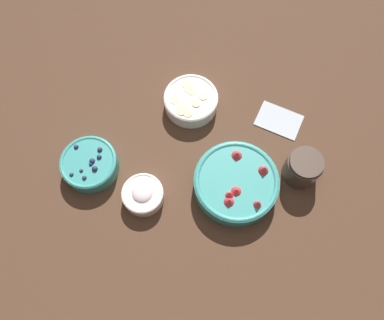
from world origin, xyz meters
name	(u,v)px	position (x,y,z in m)	size (l,w,h in m)	color
ground_plane	(195,171)	(0.00, 0.00, 0.00)	(4.00, 4.00, 0.00)	#4C3323
bowl_strawberries	(236,184)	(-0.12, 0.00, 0.04)	(0.23, 0.23, 0.08)	teal
bowl_blueberries	(90,164)	(0.27, 0.11, 0.03)	(0.16, 0.16, 0.06)	teal
bowl_bananas	(191,100)	(0.10, -0.19, 0.03)	(0.16, 0.16, 0.05)	white
bowl_cream	(143,194)	(0.10, 0.13, 0.03)	(0.11, 0.11, 0.05)	white
jar_chocolate	(302,168)	(-0.27, -0.11, 0.04)	(0.10, 0.10, 0.09)	#4C3D33
napkin	(279,120)	(-0.17, -0.25, 0.00)	(0.13, 0.09, 0.01)	#B2BCC6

